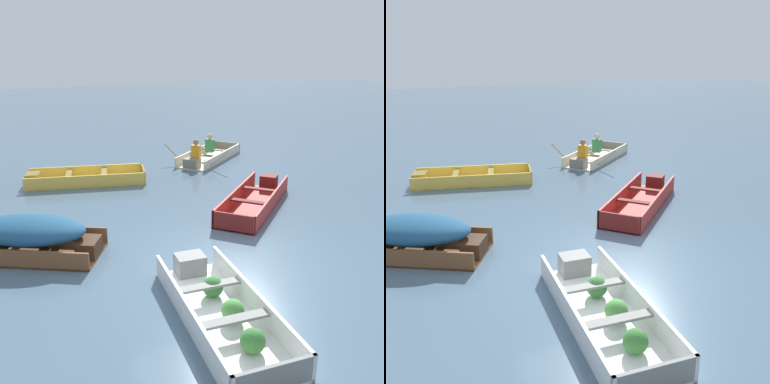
# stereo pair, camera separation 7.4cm
# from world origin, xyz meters

# --- Properties ---
(ground_plane) EXTENTS (80.00, 80.00, 0.00)m
(ground_plane) POSITION_xyz_m (0.00, 0.00, 0.00)
(ground_plane) COLOR slate
(dinghy_white_foreground) EXTENTS (1.44, 3.07, 0.37)m
(dinghy_white_foreground) POSITION_xyz_m (-0.64, -1.36, 0.14)
(dinghy_white_foreground) COLOR white
(dinghy_white_foreground) RESTS_ON ground
(skiff_red_near_moored) EXTENTS (3.13, 2.83, 0.41)m
(skiff_red_near_moored) POSITION_xyz_m (2.46, 2.16, 0.14)
(skiff_red_near_moored) COLOR #AD2D28
(skiff_red_near_moored) RESTS_ON ground
(skiff_yellow_mid_moored) EXTENTS (3.44, 1.98, 0.35)m
(skiff_yellow_mid_moored) POSITION_xyz_m (-0.86, 5.94, 0.12)
(skiff_yellow_mid_moored) COLOR #E5BC47
(skiff_yellow_mid_moored) RESTS_ON ground
(skiff_wooden_brown_far_moored) EXTENTS (2.73, 2.31, 0.73)m
(skiff_wooden_brown_far_moored) POSITION_xyz_m (-2.71, 1.85, 0.41)
(skiff_wooden_brown_far_moored) COLOR brown
(skiff_wooden_brown_far_moored) RESTS_ON ground
(rowboat_cream_with_crew) EXTENTS (3.14, 2.93, 0.90)m
(rowboat_cream_with_crew) POSITION_xyz_m (3.55, 6.55, 0.18)
(rowboat_cream_with_crew) COLOR beige
(rowboat_cream_with_crew) RESTS_ON ground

